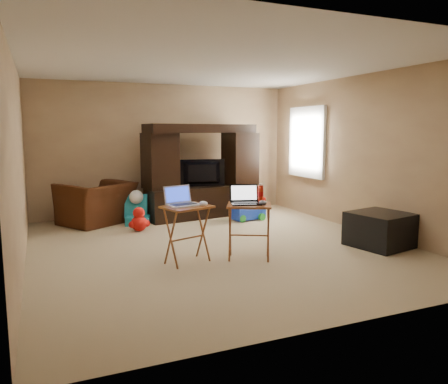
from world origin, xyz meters
name	(u,v)px	position (x,y,z in m)	size (l,w,h in m)	color
floor	(218,246)	(0.00, 0.00, 0.00)	(5.50, 5.50, 0.00)	beige
ceiling	(218,64)	(0.00, 0.00, 2.50)	(5.50, 5.50, 0.00)	silver
wall_back	(165,150)	(0.00, 2.75, 1.25)	(5.00, 5.00, 0.00)	tan
wall_front	(349,177)	(0.00, -2.75, 1.25)	(5.00, 5.00, 0.00)	tan
wall_left	(18,163)	(-2.50, 0.00, 1.25)	(5.50, 5.50, 0.00)	tan
wall_right	(363,154)	(2.50, 0.00, 1.25)	(5.50, 5.50, 0.00)	tan
window_pane	(307,142)	(2.48, 1.55, 1.40)	(1.20, 1.20, 0.00)	white
window_frame	(307,142)	(2.46, 1.55, 1.40)	(0.06, 1.14, 1.34)	white
entertainment_center	(202,171)	(0.52, 2.09, 0.87)	(2.12, 0.53, 1.74)	black
television	(202,173)	(0.52, 2.04, 0.83)	(0.88, 0.12, 0.51)	black
recliner	(97,203)	(-1.39, 2.23, 0.36)	(1.12, 0.98, 0.73)	#46240F
child_rocker	(138,210)	(-0.74, 1.88, 0.26)	(0.39, 0.45, 0.52)	teal
plush_toy	(139,219)	(-0.83, 1.37, 0.20)	(0.36, 0.30, 0.40)	red
push_toy	(248,207)	(1.20, 1.51, 0.23)	(0.61, 0.44, 0.46)	blue
ottoman	(380,230)	(2.10, -0.89, 0.24)	(0.75, 0.75, 0.48)	black
tray_table_left	(187,234)	(-0.64, -0.56, 0.36)	(0.55, 0.44, 0.71)	#975A24
tray_table_right	(249,232)	(0.12, -0.72, 0.35)	(0.54, 0.43, 0.71)	#A05826
laptop_left	(184,196)	(-0.67, -0.53, 0.83)	(0.37, 0.30, 0.24)	silver
laptop_right	(246,195)	(0.08, -0.70, 0.83)	(0.37, 0.30, 0.24)	black
mouse_left	(204,203)	(-0.45, -0.63, 0.74)	(0.09, 0.14, 0.06)	white
mouse_right	(263,203)	(0.25, -0.84, 0.73)	(0.09, 0.14, 0.06)	#444549
water_bottle	(261,194)	(0.32, -0.64, 0.81)	(0.07, 0.07, 0.22)	red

